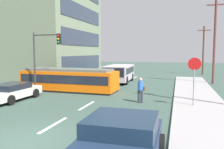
% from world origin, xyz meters
% --- Properties ---
extents(ground_plane, '(120.00, 120.00, 0.00)m').
position_xyz_m(ground_plane, '(0.00, 10.00, 0.00)').
color(ground_plane, '#384F45').
extents(sidewalk_curb_right, '(3.20, 36.00, 0.14)m').
position_xyz_m(sidewalk_curb_right, '(6.80, 6.00, 0.07)').
color(sidewalk_curb_right, '#9B9797').
rests_on(sidewalk_curb_right, ground).
extents(lane_stripe_1, '(0.16, 2.40, 0.01)m').
position_xyz_m(lane_stripe_1, '(0.00, 2.00, 0.01)').
color(lane_stripe_1, silver).
rests_on(lane_stripe_1, ground).
extents(lane_stripe_2, '(0.16, 2.40, 0.01)m').
position_xyz_m(lane_stripe_2, '(0.00, 6.00, 0.01)').
color(lane_stripe_2, silver).
rests_on(lane_stripe_2, ground).
extents(lane_stripe_3, '(0.16, 2.40, 0.01)m').
position_xyz_m(lane_stripe_3, '(0.00, 16.76, 0.01)').
color(lane_stripe_3, silver).
rests_on(lane_stripe_3, ground).
extents(lane_stripe_4, '(0.16, 2.40, 0.01)m').
position_xyz_m(lane_stripe_4, '(0.00, 22.76, 0.01)').
color(lane_stripe_4, silver).
rests_on(lane_stripe_4, ground).
extents(streetcar_tram, '(8.37, 2.76, 1.93)m').
position_xyz_m(streetcar_tram, '(-3.58, 10.76, 1.00)').
color(streetcar_tram, orange).
rests_on(streetcar_tram, ground).
extents(city_bus, '(2.70, 5.74, 1.88)m').
position_xyz_m(city_bus, '(-0.87, 17.45, 1.08)').
color(city_bus, '#B8AAB5').
rests_on(city_bus, ground).
extents(pedestrian_crossing, '(0.48, 0.36, 1.67)m').
position_xyz_m(pedestrian_crossing, '(3.09, 7.76, 0.94)').
color(pedestrian_crossing, '#323343').
rests_on(pedestrian_crossing, ground).
extents(parked_sedan_mid, '(2.10, 4.34, 1.19)m').
position_xyz_m(parked_sedan_mid, '(-5.61, 6.08, 0.62)').
color(parked_sedan_mid, silver).
rests_on(parked_sedan_mid, ground).
extents(parked_sedan_far, '(2.06, 4.47, 1.19)m').
position_xyz_m(parked_sedan_far, '(-5.23, 14.72, 0.62)').
color(parked_sedan_far, '#AB1C0C').
rests_on(parked_sedan_far, ground).
extents(parked_sedan_furthest, '(2.10, 4.10, 1.19)m').
position_xyz_m(parked_sedan_furthest, '(-4.94, 20.83, 0.62)').
color(parked_sedan_furthest, beige).
rests_on(parked_sedan_furthest, ground).
extents(stop_sign, '(0.76, 0.07, 2.88)m').
position_xyz_m(stop_sign, '(6.37, 7.37, 2.19)').
color(stop_sign, gray).
rests_on(stop_sign, sidewalk_curb_right).
extents(traffic_light_mast, '(2.49, 0.33, 4.91)m').
position_xyz_m(traffic_light_mast, '(-4.92, 9.16, 3.43)').
color(traffic_light_mast, '#333333').
rests_on(traffic_light_mast, ground).
extents(utility_pole_mid, '(1.80, 0.24, 8.76)m').
position_xyz_m(utility_pole_mid, '(8.99, 18.91, 4.57)').
color(utility_pole_mid, brown).
rests_on(utility_pole_mid, ground).
extents(utility_pole_far, '(1.80, 0.24, 7.13)m').
position_xyz_m(utility_pole_far, '(8.94, 29.41, 3.74)').
color(utility_pole_far, brown).
rests_on(utility_pole_far, ground).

